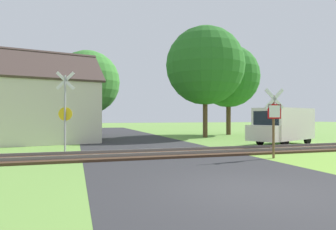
% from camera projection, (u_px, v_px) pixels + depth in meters
% --- Properties ---
extents(ground_plane, '(160.00, 160.00, 0.00)m').
position_uv_depth(ground_plane, '(248.00, 191.00, 6.87)').
color(ground_plane, '#6B9942').
extents(road_asphalt, '(7.06, 80.00, 0.01)m').
position_uv_depth(road_asphalt, '(210.00, 175.00, 8.78)').
color(road_asphalt, '#2D2D30').
rests_on(road_asphalt, ground).
extents(rail_track, '(60.00, 2.60, 0.22)m').
position_uv_depth(rail_track, '(164.00, 154.00, 13.39)').
color(rail_track, '#422D1E').
rests_on(rail_track, ground).
extents(stop_sign_near, '(0.88, 0.17, 2.89)m').
position_uv_depth(stop_sign_near, '(274.00, 117.00, 12.30)').
color(stop_sign_near, brown).
rests_on(stop_sign_near, ground).
extents(crossing_sign_far, '(0.86, 0.22, 3.86)m').
position_uv_depth(crossing_sign_far, '(65.00, 108.00, 14.06)').
color(crossing_sign_far, '#9E9EA5').
rests_on(crossing_sign_far, ground).
extents(house, '(9.35, 6.77, 6.13)m').
position_uv_depth(house, '(31.00, 109.00, 19.53)').
color(house, beige).
rests_on(house, ground).
extents(tree_center, '(5.25, 5.25, 7.20)m').
position_uv_depth(tree_center, '(88.00, 82.00, 24.76)').
color(tree_center, '#513823').
rests_on(tree_center, ground).
extents(tree_far, '(5.95, 5.95, 8.59)m').
position_uv_depth(tree_far, '(228.00, 77.00, 28.78)').
color(tree_far, '#513823').
rests_on(tree_far, ground).
extents(tree_right, '(6.55, 6.55, 9.27)m').
position_uv_depth(tree_right, '(205.00, 66.00, 24.96)').
color(tree_right, '#513823').
rests_on(tree_right, ground).
extents(mail_truck, '(5.23, 3.67, 2.24)m').
position_uv_depth(mail_truck, '(283.00, 125.00, 18.24)').
color(mail_truck, silver).
rests_on(mail_truck, ground).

